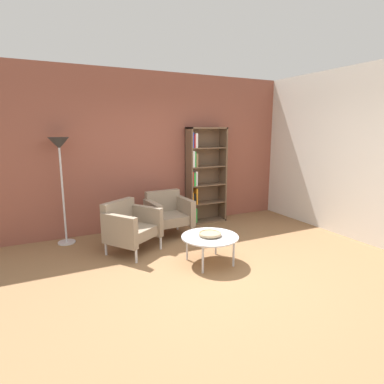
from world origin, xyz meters
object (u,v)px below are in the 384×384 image
(bookshelf_tall, at_px, (203,176))
(armchair_near_window, at_px, (168,213))
(armchair_corner_red, at_px, (130,226))
(coffee_table_low, at_px, (210,238))
(decorative_bowl, at_px, (210,234))
(floor_lamp_torchiere, at_px, (60,156))

(bookshelf_tall, relative_size, armchair_near_window, 2.44)
(bookshelf_tall, distance_m, armchair_corner_red, 2.07)
(armchair_corner_red, bearing_deg, coffee_table_low, -80.62)
(coffee_table_low, bearing_deg, decorative_bowl, 0.00)
(coffee_table_low, relative_size, armchair_corner_red, 0.85)
(floor_lamp_torchiere, bearing_deg, armchair_near_window, -13.50)
(bookshelf_tall, height_order, floor_lamp_torchiere, bookshelf_tall)
(coffee_table_low, relative_size, armchair_near_window, 1.03)
(bookshelf_tall, bearing_deg, coffee_table_low, -115.38)
(decorative_bowl, height_order, armchair_corner_red, armchair_corner_red)
(decorative_bowl, height_order, floor_lamp_torchiere, floor_lamp_torchiere)
(coffee_table_low, bearing_deg, bookshelf_tall, 64.62)
(coffee_table_low, relative_size, decorative_bowl, 2.50)
(coffee_table_low, relative_size, floor_lamp_torchiere, 0.46)
(bookshelf_tall, height_order, armchair_corner_red, bookshelf_tall)
(bookshelf_tall, relative_size, floor_lamp_torchiere, 1.09)
(floor_lamp_torchiere, bearing_deg, decorative_bowl, -45.36)
(coffee_table_low, bearing_deg, armchair_near_window, 93.41)
(coffee_table_low, distance_m, floor_lamp_torchiere, 2.70)
(armchair_near_window, height_order, floor_lamp_torchiere, floor_lamp_torchiere)
(bookshelf_tall, relative_size, coffee_table_low, 2.37)
(armchair_corner_red, bearing_deg, bookshelf_tall, -6.09)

